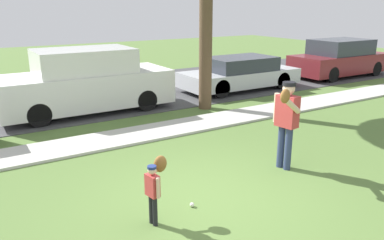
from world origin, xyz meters
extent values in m
plane|color=#567538|center=(0.00, 3.50, 0.00)|extent=(48.00, 48.00, 0.00)
cube|color=beige|center=(0.00, 3.60, 0.03)|extent=(36.00, 1.20, 0.06)
cube|color=#424244|center=(0.00, 8.60, 0.01)|extent=(36.00, 6.80, 0.02)
cylinder|color=navy|center=(2.03, 0.18, 0.43)|extent=(0.14, 0.14, 0.87)
cylinder|color=navy|center=(2.01, 0.35, 0.43)|extent=(0.14, 0.14, 0.87)
cube|color=#B73838|center=(2.02, 0.26, 1.17)|extent=(0.30, 0.45, 0.61)
sphere|color=beige|center=(2.02, 0.26, 1.62)|extent=(0.23, 0.23, 0.23)
cylinder|color=black|center=(2.02, 0.26, 1.70)|extent=(0.25, 0.25, 0.07)
cylinder|color=beige|center=(1.81, -0.03, 1.39)|extent=(0.54, 0.19, 0.41)
ellipsoid|color=brown|center=(1.61, -0.07, 1.59)|extent=(0.24, 0.17, 0.26)
cylinder|color=beige|center=(1.98, 0.52, 1.19)|extent=(0.10, 0.10, 0.58)
cylinder|color=black|center=(-1.10, -0.20, 0.23)|extent=(0.07, 0.07, 0.47)
cylinder|color=black|center=(-1.09, -0.30, 0.23)|extent=(0.07, 0.07, 0.47)
cube|color=#B73838|center=(-1.10, -0.25, 0.63)|extent=(0.16, 0.24, 0.33)
sphere|color=beige|center=(-1.10, -0.25, 0.87)|extent=(0.13, 0.13, 0.13)
cylinder|color=navy|center=(-1.10, -0.25, 0.92)|extent=(0.13, 0.13, 0.04)
cylinder|color=beige|center=(-0.98, -0.09, 0.75)|extent=(0.29, 0.10, 0.22)
ellipsoid|color=brown|center=(-0.87, -0.07, 0.85)|extent=(0.24, 0.17, 0.26)
cylinder|color=beige|center=(-1.07, -0.39, 0.64)|extent=(0.05, 0.05, 0.31)
sphere|color=white|center=(-0.35, -0.12, 0.04)|extent=(0.07, 0.07, 0.07)
cylinder|color=brown|center=(3.23, 4.96, 2.85)|extent=(0.39, 0.39, 5.71)
cube|color=silver|center=(-0.04, 6.46, 0.70)|extent=(5.00, 1.95, 1.00)
cube|color=silver|center=(-0.04, 6.46, 1.55)|extent=(2.75, 1.79, 0.70)
cylinder|color=black|center=(1.51, 7.33, 0.34)|extent=(0.64, 0.22, 0.64)
cylinder|color=black|center=(1.51, 5.60, 0.34)|extent=(0.64, 0.22, 0.64)
cylinder|color=black|center=(-1.59, 7.33, 0.34)|extent=(0.64, 0.22, 0.64)
cylinder|color=black|center=(-1.59, 5.60, 0.34)|extent=(0.64, 0.22, 0.64)
cube|color=silver|center=(5.86, 6.58, 0.47)|extent=(4.60, 1.80, 0.55)
cube|color=#2D333D|center=(5.86, 6.58, 1.00)|extent=(2.53, 1.66, 0.50)
cylinder|color=black|center=(7.28, 7.37, 0.34)|extent=(0.64, 0.22, 0.64)
cylinder|color=black|center=(7.28, 5.79, 0.34)|extent=(0.64, 0.22, 0.64)
cylinder|color=black|center=(4.43, 7.37, 0.34)|extent=(0.64, 0.22, 0.64)
cylinder|color=black|center=(4.43, 5.79, 0.34)|extent=(0.64, 0.22, 0.64)
cube|color=maroon|center=(11.45, 6.52, 0.60)|extent=(4.70, 1.90, 0.80)
cube|color=#2D333D|center=(11.45, 6.52, 1.32)|extent=(2.59, 1.75, 0.65)
cylinder|color=black|center=(12.90, 7.36, 0.34)|extent=(0.64, 0.22, 0.64)
cylinder|color=black|center=(12.90, 5.68, 0.34)|extent=(0.64, 0.22, 0.64)
cylinder|color=black|center=(9.99, 7.36, 0.34)|extent=(0.64, 0.22, 0.64)
cylinder|color=black|center=(9.99, 5.68, 0.34)|extent=(0.64, 0.22, 0.64)
camera|label=1|loc=(-3.26, -4.89, 3.14)|focal=36.28mm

